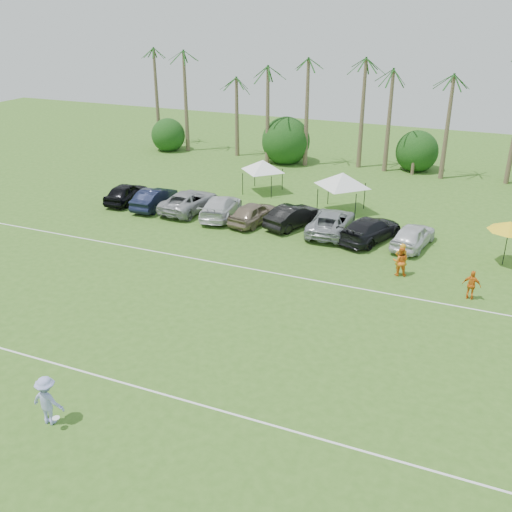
% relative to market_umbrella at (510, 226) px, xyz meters
% --- Properties ---
extents(ground, '(120.00, 120.00, 0.00)m').
position_rel_market_umbrella_xyz_m(ground, '(-14.01, -20.33, -2.43)').
color(ground, '#3A661E').
rests_on(ground, ground).
extents(field_lines, '(80.00, 12.10, 0.01)m').
position_rel_market_umbrella_xyz_m(field_lines, '(-14.01, -12.33, -2.43)').
color(field_lines, white).
rests_on(field_lines, ground).
extents(palm_tree_0, '(2.40, 2.40, 8.90)m').
position_rel_market_umbrella_xyz_m(palm_tree_0, '(-36.01, 17.67, 5.05)').
color(palm_tree_0, brown).
rests_on(palm_tree_0, ground).
extents(palm_tree_1, '(2.40, 2.40, 9.90)m').
position_rel_market_umbrella_xyz_m(palm_tree_1, '(-31.01, 17.67, 5.92)').
color(palm_tree_1, brown).
rests_on(palm_tree_1, ground).
extents(palm_tree_2, '(2.40, 2.40, 10.90)m').
position_rel_market_umbrella_xyz_m(palm_tree_2, '(-26.01, 17.67, 6.78)').
color(palm_tree_2, brown).
rests_on(palm_tree_2, ground).
extents(palm_tree_3, '(2.40, 2.40, 11.90)m').
position_rel_market_umbrella_xyz_m(palm_tree_3, '(-22.01, 17.67, 7.63)').
color(palm_tree_3, brown).
rests_on(palm_tree_3, ground).
extents(palm_tree_4, '(2.40, 2.40, 8.90)m').
position_rel_market_umbrella_xyz_m(palm_tree_4, '(-18.01, 17.67, 5.05)').
color(palm_tree_4, brown).
rests_on(palm_tree_4, ground).
extents(palm_tree_5, '(2.40, 2.40, 9.90)m').
position_rel_market_umbrella_xyz_m(palm_tree_5, '(-14.01, 17.67, 5.92)').
color(palm_tree_5, brown).
rests_on(palm_tree_5, ground).
extents(palm_tree_6, '(2.40, 2.40, 10.90)m').
position_rel_market_umbrella_xyz_m(palm_tree_6, '(-10.01, 17.67, 6.78)').
color(palm_tree_6, brown).
rests_on(palm_tree_6, ground).
extents(palm_tree_7, '(2.40, 2.40, 11.90)m').
position_rel_market_umbrella_xyz_m(palm_tree_7, '(-6.01, 17.67, 7.63)').
color(palm_tree_7, brown).
rests_on(palm_tree_7, ground).
extents(palm_tree_8, '(2.40, 2.40, 8.90)m').
position_rel_market_umbrella_xyz_m(palm_tree_8, '(-1.01, 17.67, 5.05)').
color(palm_tree_8, brown).
rests_on(palm_tree_8, ground).
extents(bush_tree_0, '(4.00, 4.00, 4.00)m').
position_rel_market_umbrella_xyz_m(bush_tree_0, '(-33.01, 18.67, -0.64)').
color(bush_tree_0, brown).
rests_on(bush_tree_0, ground).
extents(bush_tree_1, '(4.00, 4.00, 4.00)m').
position_rel_market_umbrella_xyz_m(bush_tree_1, '(-20.01, 18.67, -0.64)').
color(bush_tree_1, brown).
rests_on(bush_tree_1, ground).
extents(bush_tree_2, '(4.00, 4.00, 4.00)m').
position_rel_market_umbrella_xyz_m(bush_tree_2, '(-8.01, 18.67, -0.64)').
color(bush_tree_2, brown).
rests_on(bush_tree_2, ground).
extents(sideline_player_a, '(0.77, 0.59, 1.91)m').
position_rel_market_umbrella_xyz_m(sideline_player_a, '(-5.35, -3.70, -1.48)').
color(sideline_player_a, orange).
rests_on(sideline_player_a, ground).
extents(sideline_player_b, '(0.96, 0.82, 1.73)m').
position_rel_market_umbrella_xyz_m(sideline_player_b, '(-5.37, -3.81, -1.57)').
color(sideline_player_b, orange).
rests_on(sideline_player_b, ground).
extents(sideline_player_c, '(0.98, 0.52, 1.60)m').
position_rel_market_umbrella_xyz_m(sideline_player_c, '(-1.47, -5.23, -1.64)').
color(sideline_player_c, orange).
rests_on(sideline_player_c, ground).
extents(canopy_tent_left, '(3.84, 3.84, 3.11)m').
position_rel_market_umbrella_xyz_m(canopy_tent_left, '(-18.40, 7.58, 0.23)').
color(canopy_tent_left, black).
rests_on(canopy_tent_left, ground).
extents(canopy_tent_right, '(4.31, 4.31, 3.49)m').
position_rel_market_umbrella_xyz_m(canopy_tent_right, '(-11.25, 5.30, 0.55)').
color(canopy_tent_right, black).
rests_on(canopy_tent_right, ground).
extents(market_umbrella, '(2.44, 2.44, 2.71)m').
position_rel_market_umbrella_xyz_m(market_umbrella, '(0.00, 0.00, 0.00)').
color(market_umbrella, black).
rests_on(market_umbrella, ground).
extents(frisbee_player, '(1.32, 0.82, 1.96)m').
position_rel_market_umbrella_xyz_m(frisbee_player, '(-14.91, -21.34, -1.45)').
color(frisbee_player, '#9CA2DE').
rests_on(frisbee_player, ground).
extents(parked_car_0, '(2.15, 4.59, 1.52)m').
position_rel_market_umbrella_xyz_m(parked_car_0, '(-27.10, 1.05, -1.67)').
color(parked_car_0, black).
rests_on(parked_car_0, ground).
extents(parked_car_1, '(1.80, 4.67, 1.52)m').
position_rel_market_umbrella_xyz_m(parked_car_1, '(-24.38, 0.77, -1.67)').
color(parked_car_1, black).
rests_on(parked_car_1, ground).
extents(parked_car_2, '(2.81, 5.59, 1.52)m').
position_rel_market_umbrella_xyz_m(parked_car_2, '(-21.66, 1.22, -1.67)').
color(parked_car_2, '#9C9C9F').
rests_on(parked_car_2, ground).
extents(parked_car_3, '(3.02, 5.53, 1.52)m').
position_rel_market_umbrella_xyz_m(parked_car_3, '(-18.94, 0.95, -1.67)').
color(parked_car_3, silver).
rests_on(parked_car_3, ground).
extents(parked_car_4, '(2.64, 4.73, 1.52)m').
position_rel_market_umbrella_xyz_m(parked_car_4, '(-16.22, 0.67, -1.67)').
color(parked_car_4, '#806E59').
rests_on(parked_car_4, ground).
extents(parked_car_5, '(3.09, 4.88, 1.52)m').
position_rel_market_umbrella_xyz_m(parked_car_5, '(-13.51, 1.19, -1.67)').
color(parked_car_5, black).
rests_on(parked_car_5, ground).
extents(parked_car_6, '(2.85, 5.61, 1.52)m').
position_rel_market_umbrella_xyz_m(parked_car_6, '(-10.79, 1.05, -1.67)').
color(parked_car_6, '#919499').
rests_on(parked_car_6, ground).
extents(parked_car_7, '(3.78, 5.65, 1.52)m').
position_rel_market_umbrella_xyz_m(parked_car_7, '(-8.07, 0.72, -1.67)').
color(parked_car_7, black).
rests_on(parked_car_7, ground).
extents(parked_car_8, '(2.56, 4.71, 1.52)m').
position_rel_market_umbrella_xyz_m(parked_car_8, '(-5.35, 0.70, -1.67)').
color(parked_car_8, silver).
rests_on(parked_car_8, ground).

